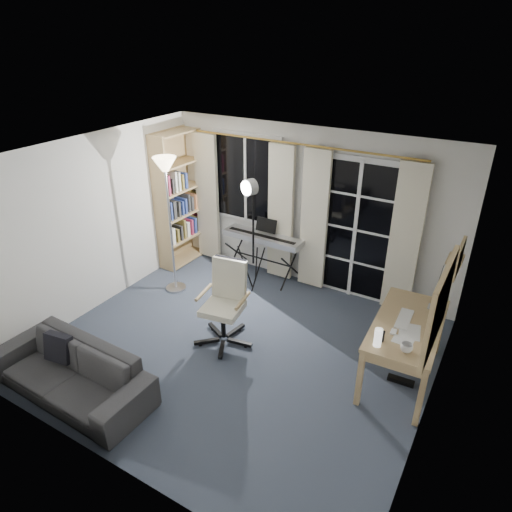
% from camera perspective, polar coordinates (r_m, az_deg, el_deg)
% --- Properties ---
extents(floor, '(4.50, 4.00, 0.02)m').
position_cam_1_polar(floor, '(5.83, -2.41, -11.50)').
color(floor, '#394153').
rests_on(floor, ground).
extents(window, '(1.20, 0.08, 1.40)m').
position_cam_1_polar(window, '(7.12, -1.17, 9.66)').
color(window, white).
rests_on(window, floor).
extents(french_door, '(1.32, 0.09, 2.11)m').
position_cam_1_polar(french_door, '(6.58, 12.37, 3.12)').
color(french_door, white).
rests_on(french_door, floor).
extents(curtains, '(3.60, 0.07, 2.13)m').
position_cam_1_polar(curtains, '(6.77, 5.07, 4.98)').
color(curtains, gold).
rests_on(curtains, floor).
extents(bookshelf, '(0.38, 1.03, 2.19)m').
position_cam_1_polar(bookshelf, '(7.60, -9.56, 6.77)').
color(bookshelf, tan).
rests_on(bookshelf, floor).
extents(torchiere_lamp, '(0.34, 0.34, 2.04)m').
position_cam_1_polar(torchiere_lamp, '(6.44, -11.10, 8.61)').
color(torchiere_lamp, '#B2B2B7').
rests_on(torchiere_lamp, floor).
extents(keyboard_piano, '(1.28, 0.63, 0.92)m').
position_cam_1_polar(keyboard_piano, '(6.97, 0.86, 2.22)').
color(keyboard_piano, black).
rests_on(keyboard_piano, floor).
extents(studio_light, '(0.40, 0.40, 1.76)m').
position_cam_1_polar(studio_light, '(6.45, -0.71, 6.95)').
color(studio_light, black).
rests_on(studio_light, floor).
extents(office_chair, '(0.74, 0.73, 1.07)m').
position_cam_1_polar(office_chair, '(5.67, -3.70, -4.84)').
color(office_chair, black).
rests_on(office_chair, floor).
extents(desk, '(0.75, 1.40, 0.73)m').
position_cam_1_polar(desk, '(5.29, 18.34, -8.78)').
color(desk, '#A28453').
rests_on(desk, floor).
extents(monitor, '(0.18, 0.53, 0.46)m').
position_cam_1_polar(monitor, '(5.46, 22.02, -3.65)').
color(monitor, silver).
rests_on(monitor, desk).
extents(desk_clutter, '(0.41, 0.84, 0.93)m').
position_cam_1_polar(desk_clutter, '(5.15, 17.00, -10.56)').
color(desk_clutter, white).
rests_on(desk_clutter, desk).
extents(mug, '(0.12, 0.10, 0.12)m').
position_cam_1_polar(mug, '(4.79, 18.31, -10.72)').
color(mug, silver).
rests_on(mug, desk).
extents(wall_mirror, '(0.04, 0.94, 0.74)m').
position_cam_1_polar(wall_mirror, '(4.04, 21.88, -5.95)').
color(wall_mirror, tan).
rests_on(wall_mirror, floor).
extents(framed_print, '(0.03, 0.42, 0.32)m').
position_cam_1_polar(framed_print, '(4.81, 24.04, -0.29)').
color(framed_print, tan).
rests_on(framed_print, floor).
extents(wall_shelf, '(0.16, 0.30, 0.18)m').
position_cam_1_polar(wall_shelf, '(5.35, 23.75, 0.16)').
color(wall_shelf, tan).
rests_on(wall_shelf, floor).
extents(sofa, '(1.91, 0.60, 0.74)m').
position_cam_1_polar(sofa, '(5.38, -22.37, -12.54)').
color(sofa, '#2B2A2D').
rests_on(sofa, floor).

